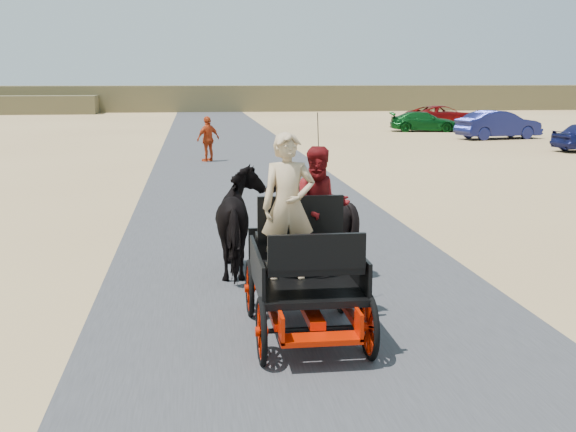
{
  "coord_description": "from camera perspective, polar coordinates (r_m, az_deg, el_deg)",
  "views": [
    {
      "loc": [
        -1.52,
        -8.89,
        3.17
      ],
      "look_at": [
        -0.2,
        1.24,
        1.2
      ],
      "focal_mm": 45.0,
      "sensor_mm": 36.0,
      "label": 1
    }
  ],
  "objects": [
    {
      "name": "ground",
      "position": [
        9.56,
        2.19,
        -8.46
      ],
      "size": [
        140.0,
        140.0,
        0.0
      ],
      "primitive_type": "plane",
      "color": "tan"
    },
    {
      "name": "road",
      "position": [
        9.56,
        2.19,
        -8.43
      ],
      "size": [
        6.0,
        140.0,
        0.01
      ],
      "primitive_type": "cube",
      "color": "#38383A",
      "rests_on": "ground"
    },
    {
      "name": "ridge_far",
      "position": [
        70.94,
        -6.27,
        9.24
      ],
      "size": [
        140.0,
        6.0,
        2.4
      ],
      "primitive_type": "cube",
      "color": "brown",
      "rests_on": "ground"
    },
    {
      "name": "carriage",
      "position": [
        9.08,
        1.31,
        -7.11
      ],
      "size": [
        1.3,
        2.4,
        0.72
      ],
      "primitive_type": null,
      "color": "black",
      "rests_on": "ground"
    },
    {
      "name": "horse_left",
      "position": [
        11.79,
        -3.53,
        -0.47
      ],
      "size": [
        0.91,
        2.01,
        1.7
      ],
      "primitive_type": "imported",
      "rotation": [
        0.0,
        0.0,
        3.14
      ],
      "color": "black",
      "rests_on": "ground"
    },
    {
      "name": "horse_right",
      "position": [
        11.91,
        1.75,
        -0.33
      ],
      "size": [
        1.37,
        1.54,
        1.7
      ],
      "primitive_type": "imported",
      "rotation": [
        0.0,
        0.0,
        3.14
      ],
      "color": "black",
      "rests_on": "ground"
    },
    {
      "name": "driver_man",
      "position": [
        8.79,
        0.01,
        0.76
      ],
      "size": [
        0.66,
        0.43,
        1.8
      ],
      "primitive_type": "imported",
      "color": "tan",
      "rests_on": "carriage"
    },
    {
      "name": "passenger_woman",
      "position": [
        9.42,
        2.6,
        0.74
      ],
      "size": [
        0.77,
        0.6,
        1.58
      ],
      "primitive_type": "imported",
      "color": "#660C0F",
      "rests_on": "carriage"
    },
    {
      "name": "pedestrian",
      "position": [
        27.78,
        -6.33,
        6.07
      ],
      "size": [
        1.06,
        0.93,
        1.73
      ],
      "primitive_type": "imported",
      "rotation": [
        0.0,
        0.0,
        3.77
      ],
      "color": "#C03C16",
      "rests_on": "ground"
    },
    {
      "name": "car_b",
      "position": [
        39.55,
        16.3,
        6.93
      ],
      "size": [
        4.69,
        2.44,
        1.47
      ],
      "primitive_type": "imported",
      "rotation": [
        0.0,
        0.0,
        1.78
      ],
      "color": "navy",
      "rests_on": "ground"
    },
    {
      "name": "car_c",
      "position": [
        44.09,
        10.68,
        7.34
      ],
      "size": [
        4.25,
        2.36,
        1.17
      ],
      "primitive_type": "imported",
      "rotation": [
        0.0,
        0.0,
        1.38
      ],
      "color": "#0C4C19",
      "rests_on": "ground"
    },
    {
      "name": "car_d",
      "position": [
        49.34,
        12.06,
        7.75
      ],
      "size": [
        5.22,
        3.29,
        1.34
      ],
      "primitive_type": "imported",
      "rotation": [
        0.0,
        0.0,
        1.81
      ],
      "color": "maroon",
      "rests_on": "ground"
    }
  ]
}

